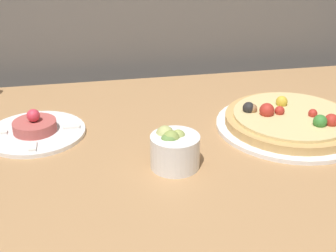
# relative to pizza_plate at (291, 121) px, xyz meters

# --- Properties ---
(dining_table) EXTENTS (1.48, 0.85, 0.76)m
(dining_table) POSITION_rel_pizza_plate_xyz_m (-0.30, -0.01, -0.11)
(dining_table) COLOR #AD7F51
(dining_table) RESTS_ON ground_plane
(pizza_plate) EXTENTS (0.36, 0.36, 0.07)m
(pizza_plate) POSITION_rel_pizza_plate_xyz_m (0.00, 0.00, 0.00)
(pizza_plate) COLOR white
(pizza_plate) RESTS_ON dining_table
(tartare_plate) EXTENTS (0.23, 0.23, 0.07)m
(tartare_plate) POSITION_rel_pizza_plate_xyz_m (-0.60, 0.08, -0.01)
(tartare_plate) COLOR white
(tartare_plate) RESTS_ON dining_table
(small_bowl) EXTENTS (0.10, 0.10, 0.08)m
(small_bowl) POSITION_rel_pizza_plate_xyz_m (-0.31, -0.12, 0.02)
(small_bowl) COLOR white
(small_bowl) RESTS_ON dining_table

